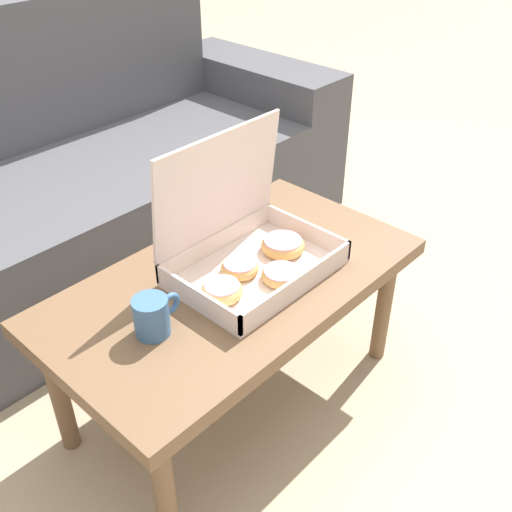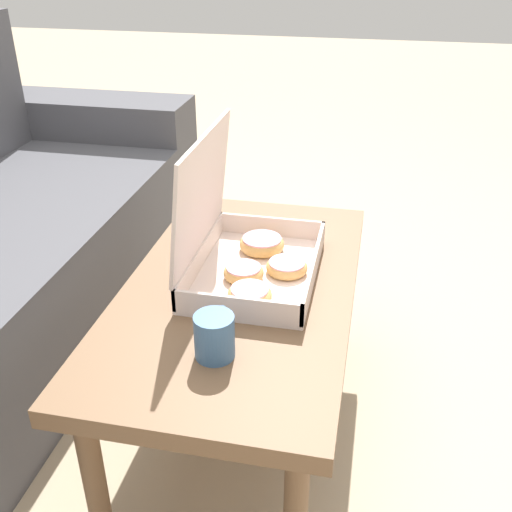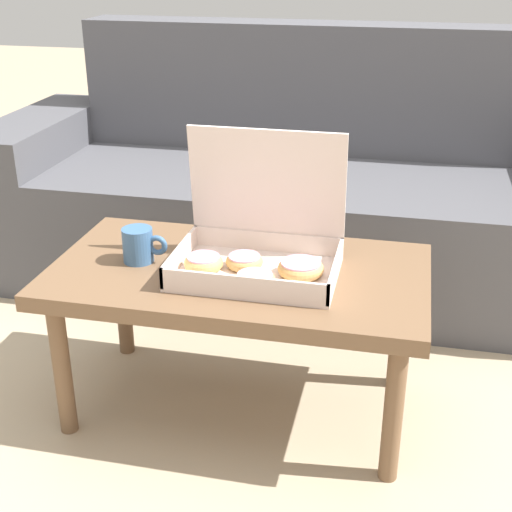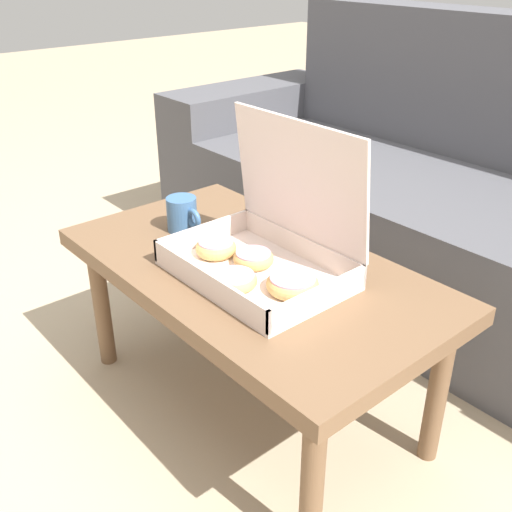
% 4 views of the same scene
% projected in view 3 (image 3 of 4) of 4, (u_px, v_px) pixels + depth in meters
% --- Properties ---
extents(ground_plane, '(12.00, 12.00, 0.00)m').
position_uv_depth(ground_plane, '(246.00, 390.00, 1.97)').
color(ground_plane, tan).
extents(couch, '(2.14, 0.76, 0.87)m').
position_uv_depth(couch, '(296.00, 196.00, 2.54)').
color(couch, '#4C4C51').
rests_on(couch, ground_plane).
extents(coffee_table, '(0.92, 0.51, 0.40)m').
position_uv_depth(coffee_table, '(239.00, 285.00, 1.76)').
color(coffee_table, brown).
rests_on(coffee_table, ground_plane).
extents(pastry_box, '(0.39, 0.28, 0.33)m').
position_uv_depth(pastry_box, '(258.00, 249.00, 1.70)').
color(pastry_box, silver).
rests_on(pastry_box, coffee_table).
extents(coffee_mug, '(0.11, 0.08, 0.09)m').
position_uv_depth(coffee_mug, '(139.00, 245.00, 1.76)').
color(coffee_mug, '#3D6693').
rests_on(coffee_mug, coffee_table).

